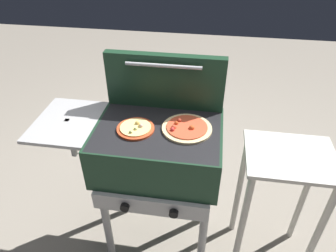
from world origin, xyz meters
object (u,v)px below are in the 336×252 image
at_px(prep_table, 281,189).
at_px(pizza_cheese, 136,128).
at_px(grill, 156,151).
at_px(pizza_pepperoni, 186,128).

bearing_deg(prep_table, pizza_cheese, -177.88).
relative_size(pizza_cheese, prep_table, 0.23).
bearing_deg(grill, prep_table, 0.37).
bearing_deg(grill, pizza_cheese, -165.48).
height_order(grill, pizza_cheese, pizza_cheese).
bearing_deg(pizza_pepperoni, pizza_cheese, -170.42).
xyz_separation_m(pizza_pepperoni, prep_table, (0.52, -0.01, -0.34)).
bearing_deg(pizza_cheese, grill, 14.52).
bearing_deg(pizza_cheese, pizza_pepperoni, 9.58).
bearing_deg(prep_table, grill, -179.63).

